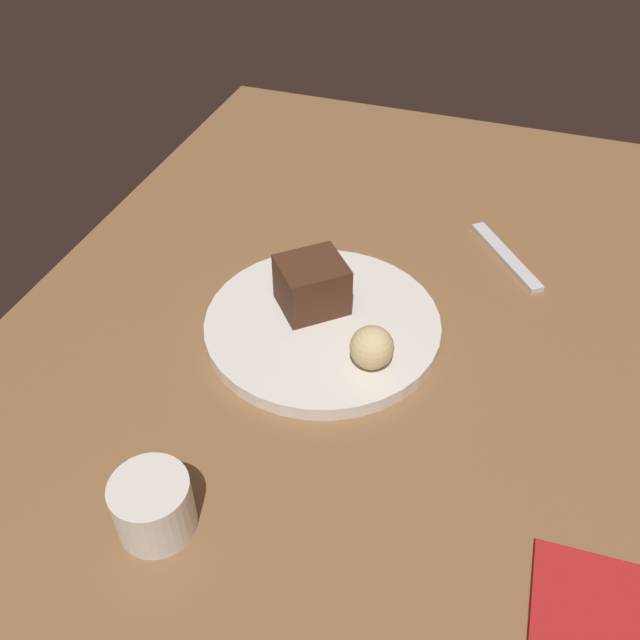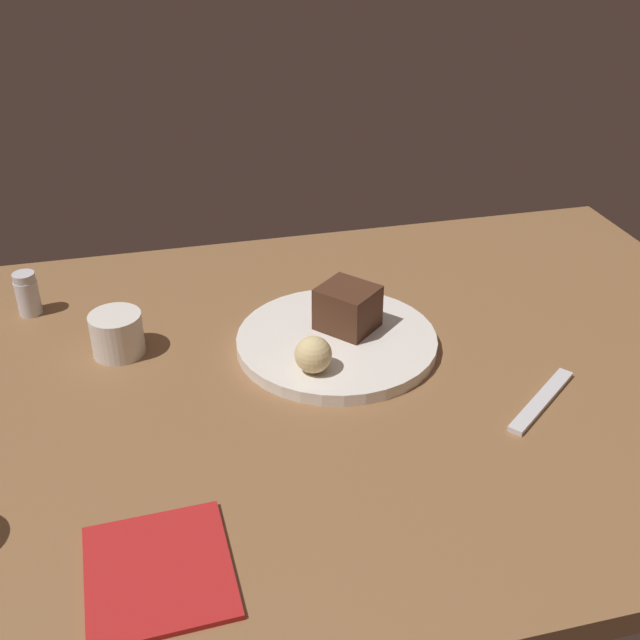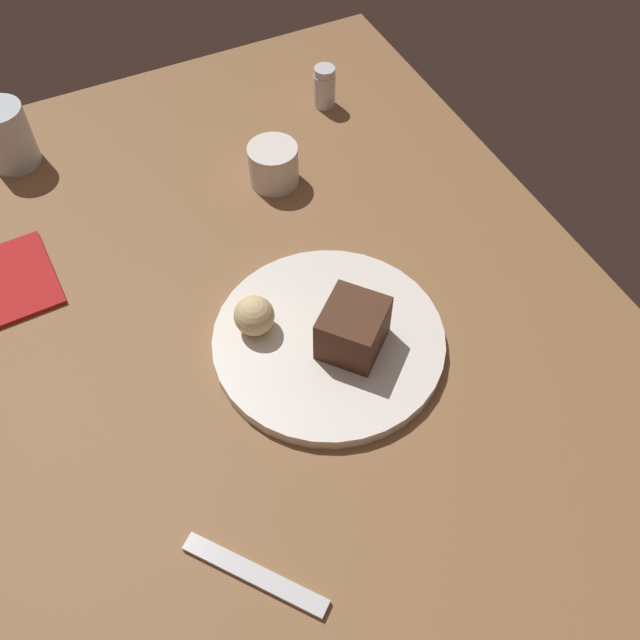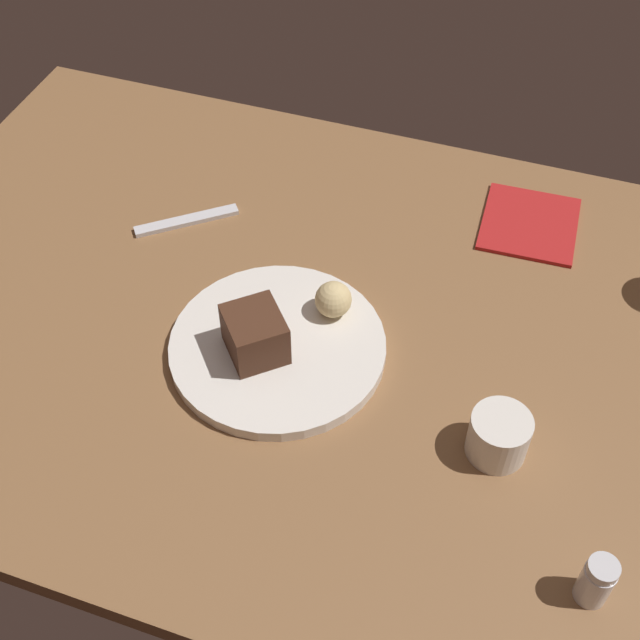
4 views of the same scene
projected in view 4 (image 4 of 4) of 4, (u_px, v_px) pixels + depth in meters
The scene contains 8 objects.
dining_table at pixel (299, 328), 110.20cm from camera, with size 120.00×84.00×3.00cm, color brown.
dessert_plate at pixel (278, 347), 105.06cm from camera, with size 26.87×26.87×1.67cm, color white.
chocolate_cake_slice at pixel (255, 334), 101.37cm from camera, with size 7.20×6.55×6.02cm, color #472819.
bread_roll at pixel (333, 299), 106.04cm from camera, with size 4.67×4.67×4.67cm, color #DBC184.
salt_shaker at pixel (596, 581), 82.53cm from camera, with size 3.28×3.28×6.42cm.
coffee_cup at pixel (499, 436), 93.97cm from camera, with size 6.88×6.88×5.76cm, color silver.
dessert_spoon at pixel (187, 221), 121.14cm from camera, with size 15.00×1.80×0.70cm, color silver.
folded_napkin at pixel (530, 224), 120.77cm from camera, with size 13.20×14.34×0.60cm, color #B21E1E.
Camera 4 is at (-25.93, 67.21, 84.94)cm, focal length 47.63 mm.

